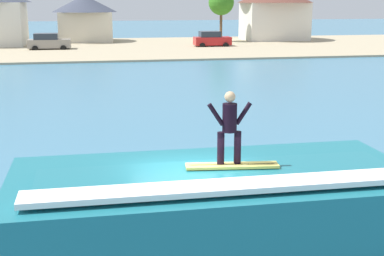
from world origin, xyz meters
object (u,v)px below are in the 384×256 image
object	(u,v)px
surfer	(230,124)
car_far_shore	(212,39)
wave_crest	(214,205)
surfboard	(232,166)
tree_tall_bare	(221,3)
house_gabled_white	(275,9)
house_small_cottage	(85,16)
car_near_shore	(49,42)

from	to	relation	value
surfer	car_far_shore	world-z (taller)	surfer
wave_crest	surfboard	distance (m)	1.08
surfer	wave_crest	bearing A→B (deg)	149.54
car_far_shore	tree_tall_bare	xyz separation A→B (m)	(2.69, 6.56, 4.02)
car_far_shore	wave_crest	bearing A→B (deg)	-102.83
surfboard	tree_tall_bare	distance (m)	58.22
wave_crest	house_gabled_white	xyz separation A→B (m)	(21.54, 57.77, 3.26)
surfer	house_small_cottage	distance (m)	59.88
wave_crest	tree_tall_bare	distance (m)	58.13
surfboard	car_far_shore	size ratio (longest dim) A/B	0.50
car_near_shore	house_gabled_white	bearing A→B (deg)	16.64
surfboard	car_near_shore	distance (m)	50.08
surfer	house_gabled_white	world-z (taller)	house_gabled_white
car_far_shore	house_small_cottage	size ratio (longest dim) A/B	0.52
car_far_shore	house_small_cottage	xyz separation A→B (m)	(-14.06, 9.92, 2.39)
house_small_cottage	tree_tall_bare	distance (m)	17.16
house_gabled_white	house_small_cottage	bearing A→B (deg)	175.63
wave_crest	house_small_cottage	size ratio (longest dim) A/B	1.14
wave_crest	surfer	world-z (taller)	surfer
house_gabled_white	wave_crest	bearing A→B (deg)	-110.45
surfer	house_gabled_white	xyz separation A→B (m)	(21.25, 57.94, 1.33)
car_near_shore	house_gabled_white	size ratio (longest dim) A/B	0.46
surfboard	house_gabled_white	size ratio (longest dim) A/B	0.21
house_gabled_white	tree_tall_bare	xyz separation A→B (m)	(-7.53, -1.51, 0.85)
house_small_cottage	surfer	bearing A→B (deg)	-87.10
car_far_shore	surfboard	bearing A→B (deg)	-102.39
house_small_cottage	wave_crest	bearing A→B (deg)	-87.37
car_far_shore	house_small_cottage	bearing A→B (deg)	144.79
car_near_shore	tree_tall_bare	distance (m)	22.18
wave_crest	car_near_shore	distance (m)	49.79
car_far_shore	tree_tall_bare	world-z (taller)	tree_tall_bare
surfboard	house_small_cottage	distance (m)	59.97
house_gabled_white	tree_tall_bare	bearing A→B (deg)	-168.69
house_small_cottage	car_near_shore	bearing A→B (deg)	-110.89
surfer	car_far_shore	bearing A→B (deg)	77.53
surfboard	tree_tall_bare	size ratio (longest dim) A/B	0.32
wave_crest	surfer	xyz separation A→B (m)	(0.29, -0.17, 1.93)
surfer	tree_tall_bare	size ratio (longest dim) A/B	0.25
surfer	car_near_shore	xyz separation A→B (m)	(-6.96, 49.51, -1.84)
tree_tall_bare	wave_crest	bearing A→B (deg)	-103.98
wave_crest	house_gabled_white	size ratio (longest dim) A/B	0.94
wave_crest	house_small_cottage	distance (m)	59.74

